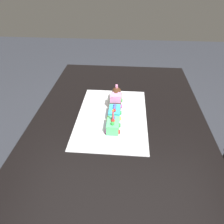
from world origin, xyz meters
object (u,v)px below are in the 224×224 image
at_px(cake_locomotive, 116,98).
at_px(birthday_candle, 113,114).
at_px(cake_car_tanker_turquoise, 114,113).
at_px(dining_table, 119,126).
at_px(cake_car_flatbed_mint_green, 113,125).

relative_size(cake_locomotive, birthday_candle, 2.24).
distance_m(cake_car_tanker_turquoise, birthday_candle, 0.14).
distance_m(cake_locomotive, cake_car_tanker_turquoise, 0.13).
height_order(dining_table, cake_locomotive, cake_locomotive).
xyz_separation_m(cake_car_tanker_turquoise, cake_car_flatbed_mint_green, (0.12, 0.00, 0.00)).
height_order(cake_car_tanker_turquoise, cake_car_flatbed_mint_green, same).
bearing_deg(birthday_candle, cake_car_flatbed_mint_green, -0.00).
height_order(cake_locomotive, cake_car_tanker_turquoise, cake_locomotive).
relative_size(dining_table, cake_locomotive, 10.00).
relative_size(cake_locomotive, cake_car_tanker_turquoise, 1.40).
bearing_deg(dining_table, birthday_candle, -9.41).
bearing_deg(dining_table, cake_car_tanker_turquoise, -29.43).
bearing_deg(cake_locomotive, birthday_candle, 0.00).
xyz_separation_m(dining_table, cake_car_tanker_turquoise, (0.05, -0.03, 0.14)).
distance_m(cake_locomotive, cake_car_flatbed_mint_green, 0.25).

